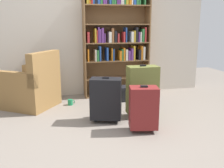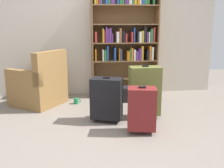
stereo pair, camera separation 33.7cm
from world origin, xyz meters
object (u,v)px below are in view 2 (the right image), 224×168
(suitcase_black, at_px, (107,98))
(suitcase_dark_red, at_px, (142,109))
(mug, at_px, (76,101))
(storage_box, at_px, (133,93))
(bookshelf, at_px, (125,36))
(armchair, at_px, (40,86))
(suitcase_olive, at_px, (145,91))

(suitcase_black, bearing_deg, suitcase_dark_red, -48.13)
(suitcase_dark_red, bearing_deg, mug, 122.21)
(storage_box, xyz_separation_m, suitcase_dark_red, (-0.18, -1.33, 0.17))
(bookshelf, bearing_deg, storage_box, -77.41)
(bookshelf, height_order, armchair, bookshelf)
(suitcase_olive, bearing_deg, mug, 141.42)
(suitcase_olive, distance_m, suitcase_black, 0.56)
(mug, height_order, suitcase_black, suitcase_black)
(bookshelf, distance_m, suitcase_dark_red, 1.91)
(bookshelf, bearing_deg, armchair, -164.55)
(armchair, height_order, mug, armchair)
(storage_box, bearing_deg, suitcase_dark_red, -97.59)
(bookshelf, xyz_separation_m, mug, (-0.89, -0.46, -1.05))
(armchair, height_order, storage_box, armchair)
(bookshelf, height_order, suitcase_black, bookshelf)
(armchair, xyz_separation_m, suitcase_dark_red, (1.40, -1.33, -0.01))
(mug, bearing_deg, suitcase_black, -63.60)
(armchair, bearing_deg, suitcase_olive, -27.91)
(armchair, relative_size, suitcase_dark_red, 1.65)
(armchair, bearing_deg, suitcase_dark_red, -43.69)
(bookshelf, distance_m, suitcase_black, 1.59)
(storage_box, bearing_deg, armchair, -179.97)
(suitcase_olive, xyz_separation_m, suitcase_black, (-0.55, -0.08, -0.07))
(storage_box, xyz_separation_m, suitcase_olive, (-0.01, -0.83, 0.26))
(mug, relative_size, suitcase_black, 0.19)
(suitcase_dark_red, bearing_deg, suitcase_olive, 72.12)
(suitcase_dark_red, height_order, suitcase_olive, suitcase_olive)
(armchair, xyz_separation_m, suitcase_olive, (1.56, -0.83, 0.08))
(bookshelf, relative_size, armchair, 1.99)
(suitcase_olive, bearing_deg, bookshelf, 93.58)
(storage_box, xyz_separation_m, suitcase_black, (-0.56, -0.91, 0.19))
(bookshelf, xyz_separation_m, storage_box, (0.09, -0.41, -0.96))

